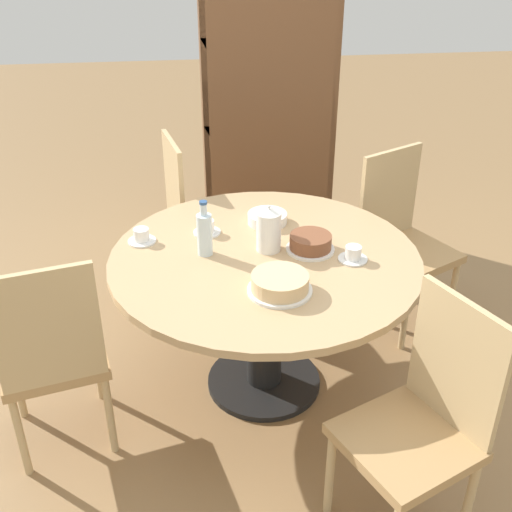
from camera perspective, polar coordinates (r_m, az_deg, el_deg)
ground_plane at (r=3.25m, az=0.70°, el=-11.19°), size 14.00×14.00×0.00m
dining_table at (r=2.91m, az=0.77°, el=-2.59°), size 1.38×1.38×0.73m
chair_a at (r=2.41m, az=14.55°, el=-13.99°), size 0.56×0.56×0.96m
chair_b at (r=3.54m, az=12.83°, el=1.59°), size 0.57×0.57×0.96m
chair_c at (r=3.72m, az=-5.17°, el=3.70°), size 0.50×0.50×0.96m
chair_d at (r=2.75m, az=-17.65°, el=-8.22°), size 0.51×0.51×0.96m
bookshelf at (r=4.33m, az=1.10°, el=12.28°), size 0.87×0.28×1.63m
coffee_pot at (r=2.83m, az=1.14°, el=2.36°), size 0.11×0.11×0.22m
water_bottle at (r=2.80m, az=-4.60°, el=2.05°), size 0.07×0.07×0.26m
cake_main at (r=2.56m, az=2.13°, el=-2.47°), size 0.26×0.26×0.08m
cake_second at (r=2.86m, az=4.87°, el=1.15°), size 0.22×0.22×0.08m
cup_a at (r=2.81m, az=8.62°, el=0.13°), size 0.13×0.13×0.07m
cup_b at (r=2.97m, az=-10.14°, el=1.71°), size 0.13×0.13×0.07m
cup_c at (r=3.01m, az=-4.39°, el=2.49°), size 0.13×0.13×0.07m
plate_stack at (r=3.10m, az=1.01°, el=3.39°), size 0.19×0.19×0.05m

